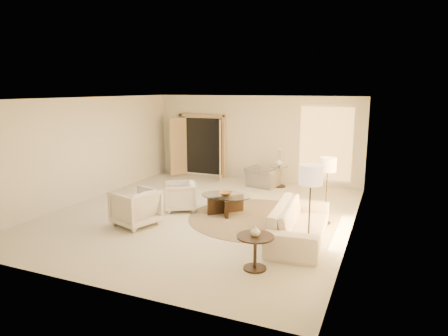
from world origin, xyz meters
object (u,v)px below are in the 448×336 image
at_px(end_table, 255,246).
at_px(end_vase, 255,231).
at_px(accent_chair, 263,174).
at_px(floor_lamp_far, 311,179).
at_px(floor_lamp_near, 328,168).
at_px(bowl, 226,194).
at_px(side_vase, 279,162).
at_px(coffee_table, 226,202).
at_px(armchair_right, 135,206).
at_px(armchair_left, 180,195).
at_px(sofa, 300,222).
at_px(side_table, 279,174).

xyz_separation_m(end_table, end_vase, (0.00, 0.00, 0.27)).
distance_m(accent_chair, floor_lamp_far, 5.40).
distance_m(floor_lamp_near, end_vase, 3.02).
bearing_deg(floor_lamp_far, floor_lamp_near, 90.00).
distance_m(bowl, side_vase, 3.22).
relative_size(end_table, floor_lamp_near, 0.42).
bearing_deg(coffee_table, armchair_right, -134.02).
bearing_deg(armchair_left, sofa, 45.81).
bearing_deg(armchair_left, side_vase, 124.27).
bearing_deg(armchair_left, floor_lamp_far, 35.97).
relative_size(armchair_right, side_vase, 4.02).
relative_size(bowl, end_vase, 1.87).
relative_size(side_table, end_vase, 3.74).
relative_size(sofa, accent_chair, 2.69).
bearing_deg(end_vase, floor_lamp_near, 75.73).
height_order(armchair_right, end_table, armchair_right).
height_order(end_table, side_table, side_table).
xyz_separation_m(armchair_right, floor_lamp_far, (3.92, -0.21, 1.01)).
bearing_deg(end_vase, bowl, 121.81).
xyz_separation_m(armchair_left, bowl, (1.17, 0.19, 0.11)).
height_order(sofa, side_vase, side_vase).
xyz_separation_m(floor_lamp_near, floor_lamp_far, (0.00, -1.99, 0.16)).
xyz_separation_m(sofa, coffee_table, (-2.05, 1.03, -0.07)).
height_order(coffee_table, side_table, side_table).
bearing_deg(armchair_right, accent_chair, 178.36).
bearing_deg(side_vase, sofa, -69.39).
xyz_separation_m(floor_lamp_far, side_vase, (-1.91, 4.97, -0.68)).
distance_m(armchair_left, side_vase, 3.76).
bearing_deg(sofa, end_vase, 162.18).
height_order(armchair_right, side_table, armchair_right).
distance_m(side_table, side_vase, 0.37).
height_order(accent_chair, floor_lamp_near, floor_lamp_near).
bearing_deg(end_table, end_vase, 0.00).
xyz_separation_m(side_table, bowl, (-0.47, -3.17, 0.10)).
bearing_deg(side_table, armchair_right, -112.88).
xyz_separation_m(accent_chair, bowl, (-0.02, -2.95, 0.10)).
bearing_deg(floor_lamp_far, side_table, 111.00).
relative_size(armchair_right, end_vase, 5.05).
bearing_deg(end_table, side_table, 101.43).
xyz_separation_m(accent_chair, coffee_table, (-0.02, -2.95, -0.11)).
bearing_deg(floor_lamp_near, armchair_right, -155.59).
distance_m(floor_lamp_near, bowl, 2.52).
xyz_separation_m(coffee_table, floor_lamp_near, (2.38, 0.19, 1.01)).
bearing_deg(end_table, coffee_table, 121.81).
bearing_deg(coffee_table, bowl, 14.04).
height_order(sofa, bowl, sofa).
xyz_separation_m(armchair_right, side_table, (2.01, 4.76, -0.05)).
height_order(armchair_left, armchair_right, armchair_right).
relative_size(coffee_table, side_vase, 6.42).
bearing_deg(sofa, floor_lamp_near, -19.34).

